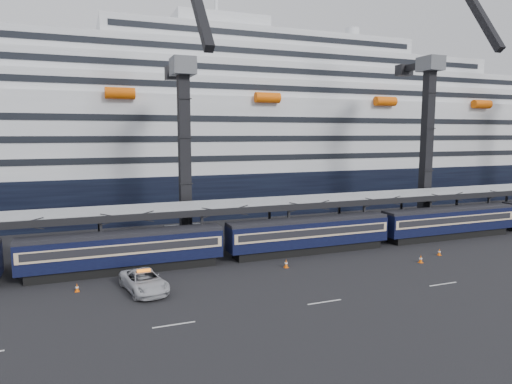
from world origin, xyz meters
The scene contains 11 objects.
ground centered at (0.00, 0.00, 0.00)m, with size 260.00×260.00×0.00m, color black.
train centered at (-4.65, 10.00, 2.20)m, with size 133.05×3.00×4.05m.
canopy centered at (0.00, 14.00, 5.25)m, with size 130.00×6.25×5.53m.
cruise_ship centered at (-1.08, 45.99, 12.34)m, with size 214.09×28.84×34.00m.
crane_dark_near centered at (-20.00, 18.59, 11.93)m, with size 4.50×17.75×35.08m.
crane_dark_mid centered at (15.00, 17.59, 13.36)m, with size 4.50×18.24×39.64m.
pickup_truck centered at (-27.01, 3.73, 0.87)m, with size 2.89×6.26×1.74m, color #A9AAB0.
traffic_cone_b centered at (-32.33, 5.68, 0.36)m, with size 0.36×0.36×0.73m.
traffic_cone_c centered at (-12.89, 5.63, 0.43)m, with size 0.43×0.43×0.87m.
traffic_cone_d centered at (4.78, 3.76, 0.38)m, with size 0.38×0.38×0.77m.
traffic_cone_e centered at (0.85, 2.16, 0.42)m, with size 0.42×0.42×0.84m.
Camera 1 is at (-31.64, -34.44, 13.29)m, focal length 32.00 mm.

